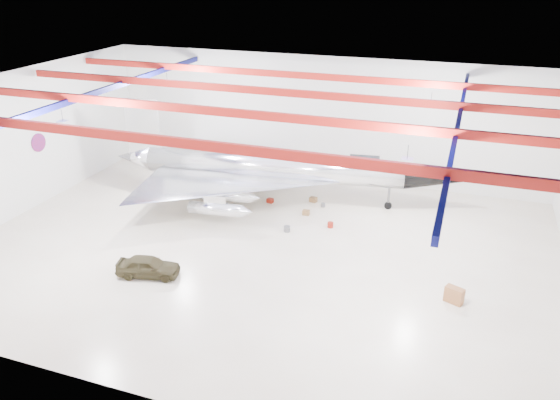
% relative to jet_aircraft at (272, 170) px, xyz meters
% --- Properties ---
extents(floor, '(40.00, 40.00, 0.00)m').
position_rel_jet_aircraft_xyz_m(floor, '(2.15, -8.22, -2.65)').
color(floor, '#C4B39C').
rests_on(floor, ground).
extents(wall_back, '(40.00, 0.00, 40.00)m').
position_rel_jet_aircraft_xyz_m(wall_back, '(2.15, 6.78, 2.85)').
color(wall_back, silver).
rests_on(wall_back, floor).
extents(wall_left, '(0.00, 30.00, 30.00)m').
position_rel_jet_aircraft_xyz_m(wall_left, '(-17.85, -8.22, 2.85)').
color(wall_left, silver).
rests_on(wall_left, floor).
extents(ceiling, '(40.00, 40.00, 0.00)m').
position_rel_jet_aircraft_xyz_m(ceiling, '(2.15, -8.22, 8.35)').
color(ceiling, '#0A0F38').
rests_on(ceiling, wall_back).
extents(ceiling_structure, '(39.50, 29.50, 1.08)m').
position_rel_jet_aircraft_xyz_m(ceiling_structure, '(2.15, -8.22, 7.67)').
color(ceiling_structure, maroon).
rests_on(ceiling_structure, ceiling).
extents(wall_roundel, '(0.10, 1.50, 1.50)m').
position_rel_jet_aircraft_xyz_m(wall_roundel, '(-17.79, -6.22, 2.35)').
color(wall_roundel, '#B21414').
rests_on(wall_roundel, wall_left).
extents(jet_aircraft, '(29.61, 19.18, 8.09)m').
position_rel_jet_aircraft_xyz_m(jet_aircraft, '(0.00, 0.00, 0.00)').
color(jet_aircraft, silver).
rests_on(jet_aircraft, floor).
extents(jeep, '(4.27, 2.51, 1.36)m').
position_rel_jet_aircraft_xyz_m(jeep, '(-3.26, -13.96, -1.97)').
color(jeep, '#342E1A').
rests_on(jeep, floor).
extents(desk, '(1.20, 0.92, 0.99)m').
position_rel_jet_aircraft_xyz_m(desk, '(15.26, -10.55, -2.16)').
color(desk, brown).
rests_on(desk, floor).
extents(toolbox_red, '(0.58, 0.51, 0.35)m').
position_rel_jet_aircraft_xyz_m(toolbox_red, '(0.03, -0.61, -2.48)').
color(toolbox_red, maroon).
rests_on(toolbox_red, floor).
extents(engine_drum, '(0.55, 0.55, 0.43)m').
position_rel_jet_aircraft_xyz_m(engine_drum, '(3.05, -5.15, -2.44)').
color(engine_drum, '#59595B').
rests_on(engine_drum, floor).
extents(parts_bin, '(0.67, 0.58, 0.40)m').
position_rel_jet_aircraft_xyz_m(parts_bin, '(3.37, 0.74, -2.45)').
color(parts_bin, olive).
rests_on(parts_bin, floor).
extents(crate_small, '(0.47, 0.40, 0.28)m').
position_rel_jet_aircraft_xyz_m(crate_small, '(-2.46, -3.17, -2.51)').
color(crate_small, '#59595B').
rests_on(crate_small, floor).
extents(tool_chest, '(0.52, 0.52, 0.40)m').
position_rel_jet_aircraft_xyz_m(tool_chest, '(5.93, -3.40, -2.45)').
color(tool_chest, maroon).
rests_on(tool_chest, floor).
extents(oil_barrel, '(0.57, 0.47, 0.38)m').
position_rel_jet_aircraft_xyz_m(oil_barrel, '(3.54, -1.89, -2.46)').
color(oil_barrel, olive).
rests_on(oil_barrel, floor).
extents(spares_box, '(0.38, 0.38, 0.32)m').
position_rel_jet_aircraft_xyz_m(spares_box, '(4.41, 0.02, -2.50)').
color(spares_box, '#59595B').
rests_on(spares_box, floor).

